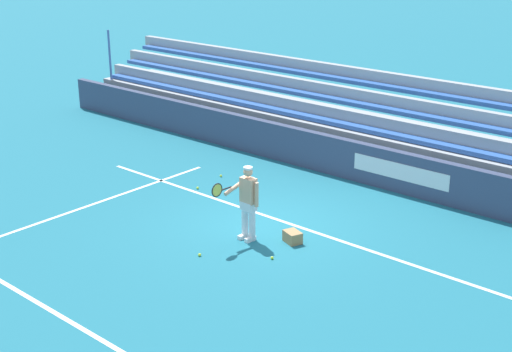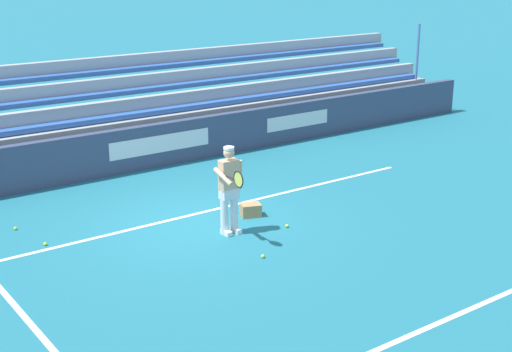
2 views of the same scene
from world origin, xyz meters
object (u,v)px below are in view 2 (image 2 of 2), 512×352
Objects in this scene: tennis_ball_near_player at (45,244)px; tennis_ball_by_box at (287,226)px; tennis_player at (229,189)px; ball_box_cardboard at (251,210)px; tennis_ball_far_right at (263,256)px; tennis_ball_midcourt at (15,228)px.

tennis_ball_near_player is 4.59m from tennis_ball_by_box.
tennis_ball_near_player is (3.11, -1.49, -0.86)m from tennis_player.
ball_box_cardboard reaches higher than tennis_ball_far_right.
tennis_ball_by_box is (-4.37, 3.02, 0.00)m from tennis_ball_midcourt.
tennis_ball_midcourt is 5.31m from tennis_ball_by_box.
tennis_ball_far_right is 1.55m from tennis_ball_by_box.
ball_box_cardboard is at bearing -78.25° from tennis_ball_by_box.
tennis_ball_near_player is at bearing -13.62° from ball_box_cardboard.
tennis_player reaches higher than tennis_ball_far_right.
tennis_ball_near_player is at bearing 99.83° from tennis_ball_midcourt.
ball_box_cardboard is 2.14m from tennis_ball_far_right.
ball_box_cardboard is 6.06× the size of tennis_ball_far_right.
tennis_ball_far_right is 1.00× the size of tennis_ball_midcourt.
tennis_ball_far_right is 5.00m from tennis_ball_midcourt.
tennis_ball_near_player is (-0.19, 1.10, 0.00)m from tennis_ball_midcourt.
tennis_ball_midcourt is (3.30, -2.59, -0.86)m from tennis_player.
tennis_player is at bearing -21.52° from tennis_ball_by_box.
tennis_ball_near_player and tennis_ball_by_box have the same top height.
ball_box_cardboard reaches higher than tennis_ball_near_player.
tennis_player reaches higher than tennis_ball_by_box.
tennis_ball_midcourt is 1.00× the size of tennis_ball_near_player.
tennis_ball_by_box is at bearing 101.75° from ball_box_cardboard.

